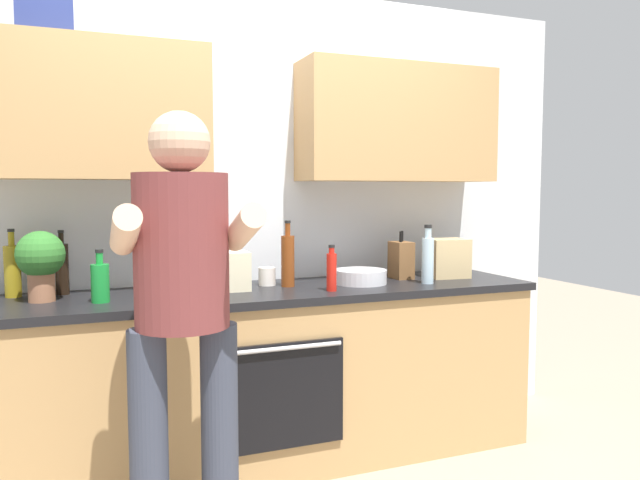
# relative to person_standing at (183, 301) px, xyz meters

# --- Properties ---
(ground_plane) EXTENTS (12.00, 12.00, 0.00)m
(ground_plane) POSITION_rel_person_standing_xyz_m (0.53, 0.71, -1.00)
(ground_plane) COLOR gray
(back_wall_unit) EXTENTS (4.00, 0.38, 2.50)m
(back_wall_unit) POSITION_rel_person_standing_xyz_m (0.53, 0.99, 0.50)
(back_wall_unit) COLOR silver
(back_wall_unit) RESTS_ON ground
(counter) EXTENTS (2.84, 0.67, 0.90)m
(counter) POSITION_rel_person_standing_xyz_m (0.53, 0.71, -0.55)
(counter) COLOR tan
(counter) RESTS_ON ground
(person_standing) EXTENTS (0.49, 0.45, 1.68)m
(person_standing) POSITION_rel_person_standing_xyz_m (0.00, 0.00, 0.00)
(person_standing) COLOR #383D4C
(person_standing) RESTS_ON ground
(bottle_water) EXTENTS (0.06, 0.06, 0.32)m
(bottle_water) POSITION_rel_person_standing_xyz_m (1.39, 0.59, 0.04)
(bottle_water) COLOR silver
(bottle_water) RESTS_ON counter
(bottle_juice) EXTENTS (0.06, 0.06, 0.23)m
(bottle_juice) POSITION_rel_person_standing_xyz_m (0.12, 0.80, -0.00)
(bottle_juice) COLOR orange
(bottle_juice) RESTS_ON counter
(bottle_hotsauce) EXTENTS (0.05, 0.05, 0.23)m
(bottle_hotsauce) POSITION_rel_person_standing_xyz_m (0.81, 0.55, 0.00)
(bottle_hotsauce) COLOR red
(bottle_hotsauce) RESTS_ON counter
(bottle_soda) EXTENTS (0.08, 0.08, 0.24)m
(bottle_soda) POSITION_rel_person_standing_xyz_m (-0.26, 0.64, -0.00)
(bottle_soda) COLOR #198C33
(bottle_soda) RESTS_ON counter
(bottle_oil) EXTENTS (0.07, 0.07, 0.32)m
(bottle_oil) POSITION_rel_person_standing_xyz_m (-0.64, 0.93, 0.03)
(bottle_oil) COLOR olive
(bottle_oil) RESTS_ON counter
(bottle_soy) EXTENTS (0.06, 0.06, 0.31)m
(bottle_soy) POSITION_rel_person_standing_xyz_m (-0.43, 0.93, 0.03)
(bottle_soy) COLOR black
(bottle_soy) RESTS_ON counter
(bottle_vinegar) EXTENTS (0.07, 0.07, 0.34)m
(bottle_vinegar) POSITION_rel_person_standing_xyz_m (0.66, 0.76, 0.04)
(bottle_vinegar) COLOR brown
(bottle_vinegar) RESTS_ON counter
(cup_coffee) EXTENTS (0.09, 0.09, 0.09)m
(cup_coffee) POSITION_rel_person_standing_xyz_m (0.57, 0.84, -0.05)
(cup_coffee) COLOR white
(cup_coffee) RESTS_ON counter
(mixing_bowl) EXTENTS (0.28, 0.28, 0.08)m
(mixing_bowl) POSITION_rel_person_standing_xyz_m (1.05, 0.72, -0.06)
(mixing_bowl) COLOR silver
(mixing_bowl) RESTS_ON counter
(knife_block) EXTENTS (0.10, 0.14, 0.27)m
(knife_block) POSITION_rel_person_standing_xyz_m (1.35, 0.81, 0.01)
(knife_block) COLOR brown
(knife_block) RESTS_ON counter
(potted_herb) EXTENTS (0.21, 0.21, 0.32)m
(potted_herb) POSITION_rel_person_standing_xyz_m (-0.51, 0.76, 0.09)
(potted_herb) COLOR #9E6647
(potted_herb) RESTS_ON counter
(grocery_bag_bread) EXTENTS (0.24, 0.20, 0.22)m
(grocery_bag_bread) POSITION_rel_person_standing_xyz_m (1.61, 0.75, 0.01)
(grocery_bag_bread) COLOR tan
(grocery_bag_bread) RESTS_ON counter
(grocery_bag_rice) EXTENTS (0.25, 0.17, 0.19)m
(grocery_bag_rice) POSITION_rel_person_standing_xyz_m (0.32, 0.75, -0.00)
(grocery_bag_rice) COLOR beige
(grocery_bag_rice) RESTS_ON counter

